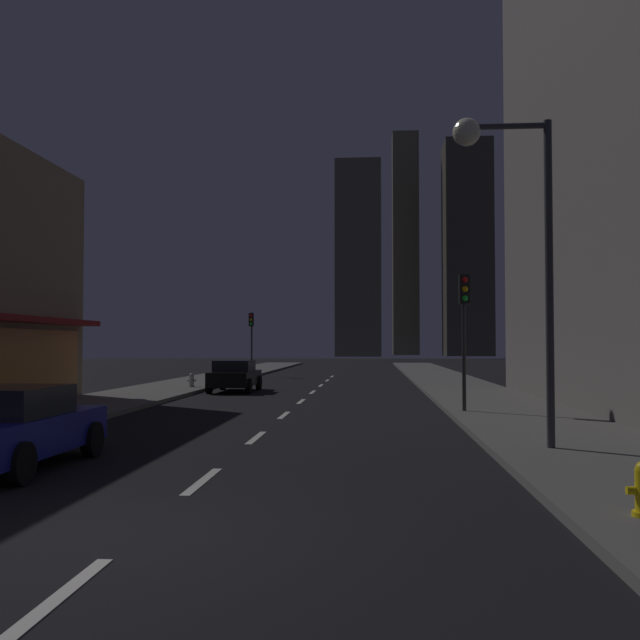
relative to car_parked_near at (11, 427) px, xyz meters
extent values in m
cube|color=black|center=(3.60, 28.00, -0.79)|extent=(78.00, 136.00, 0.10)
cube|color=#605E59|center=(10.60, 28.00, -0.67)|extent=(4.00, 76.00, 0.15)
cube|color=#605E59|center=(-3.40, 28.00, -0.67)|extent=(4.00, 76.00, 0.15)
cube|color=silver|center=(3.60, -6.00, -0.73)|extent=(0.16, 2.20, 0.01)
cube|color=silver|center=(3.60, -0.80, -0.73)|extent=(0.16, 2.20, 0.01)
cube|color=silver|center=(3.60, 4.40, -0.73)|extent=(0.16, 2.20, 0.01)
cube|color=silver|center=(3.60, 9.60, -0.73)|extent=(0.16, 2.20, 0.01)
cube|color=silver|center=(3.60, 14.80, -0.73)|extent=(0.16, 2.20, 0.01)
cube|color=silver|center=(3.60, 20.00, -0.73)|extent=(0.16, 2.20, 0.01)
cube|color=silver|center=(3.60, 25.20, -0.73)|extent=(0.16, 2.20, 0.01)
cube|color=silver|center=(3.60, 30.40, -0.73)|extent=(0.16, 2.20, 0.01)
cube|color=silver|center=(3.60, 35.60, -0.73)|extent=(0.16, 2.20, 0.01)
cube|color=#605B48|center=(3.86, 115.73, 16.81)|extent=(8.18, 8.63, 35.11)
cube|color=#615C48|center=(13.22, 133.82, 22.02)|extent=(5.27, 6.66, 45.53)
cube|color=#433F32|center=(24.23, 121.89, 19.39)|extent=(8.74, 8.91, 40.27)
cube|color=navy|center=(0.00, 0.05, -0.13)|extent=(1.80, 4.20, 0.65)
cube|color=black|center=(0.00, -0.15, 0.43)|extent=(1.64, 2.00, 0.55)
cylinder|color=black|center=(-0.88, 1.45, -0.40)|extent=(0.22, 0.68, 0.68)
cylinder|color=black|center=(0.88, 1.45, -0.40)|extent=(0.22, 0.68, 0.68)
cylinder|color=black|center=(0.88, -1.35, -0.40)|extent=(0.22, 0.68, 0.68)
sphere|color=white|center=(-0.55, 2.10, -0.08)|extent=(0.18, 0.18, 0.18)
sphere|color=white|center=(0.55, 2.10, -0.08)|extent=(0.18, 0.18, 0.18)
cube|color=black|center=(0.00, 20.22, -0.13)|extent=(1.80, 4.20, 0.65)
cube|color=black|center=(0.00, 20.02, 0.43)|extent=(1.64, 2.00, 0.55)
cylinder|color=black|center=(-0.88, 21.62, -0.40)|extent=(0.22, 0.68, 0.68)
cylinder|color=black|center=(0.88, 21.62, -0.40)|extent=(0.22, 0.68, 0.68)
cylinder|color=black|center=(-0.88, 18.82, -0.40)|extent=(0.22, 0.68, 0.68)
cylinder|color=black|center=(0.88, 18.82, -0.40)|extent=(0.22, 0.68, 0.68)
sphere|color=white|center=(-0.55, 22.27, -0.08)|extent=(0.18, 0.18, 0.18)
sphere|color=white|center=(0.55, 22.27, -0.08)|extent=(0.18, 0.18, 0.18)
cylinder|color=yellow|center=(9.34, -3.27, -0.29)|extent=(0.10, 0.10, 0.10)
cylinder|color=#B2B2B2|center=(-2.30, 21.24, -0.32)|extent=(0.22, 0.22, 0.55)
sphere|color=#B2B2B2|center=(-2.30, 21.24, -0.04)|extent=(0.21, 0.21, 0.21)
cylinder|color=#B2B2B2|center=(-2.30, 21.24, -0.56)|extent=(0.30, 0.30, 0.06)
cylinder|color=#B2B2B2|center=(-2.46, 21.24, -0.29)|extent=(0.10, 0.10, 0.10)
cylinder|color=#B2B2B2|center=(-2.14, 21.24, -0.29)|extent=(0.10, 0.10, 0.10)
cylinder|color=#2D2D2D|center=(9.10, 9.94, 1.51)|extent=(0.12, 0.12, 4.20)
cube|color=black|center=(9.10, 9.74, 3.11)|extent=(0.32, 0.24, 0.90)
sphere|color=red|center=(9.10, 9.61, 3.39)|extent=(0.18, 0.18, 0.18)
sphere|color=#F2B20C|center=(9.10, 9.61, 3.11)|extent=(0.18, 0.18, 0.18)
sphere|color=#19D833|center=(9.10, 9.61, 2.83)|extent=(0.18, 0.18, 0.18)
cylinder|color=#2D2D2D|center=(-1.90, 35.72, 1.51)|extent=(0.12, 0.12, 4.20)
cube|color=black|center=(-1.90, 35.52, 3.11)|extent=(0.32, 0.24, 0.90)
sphere|color=red|center=(-1.90, 35.39, 3.39)|extent=(0.18, 0.18, 0.18)
sphere|color=#F2B20C|center=(-1.90, 35.39, 3.11)|extent=(0.18, 0.18, 0.18)
sphere|color=#19D833|center=(-1.90, 35.39, 2.83)|extent=(0.18, 0.18, 0.18)
cylinder|color=#38383D|center=(9.80, 2.30, 2.66)|extent=(0.16, 0.16, 6.50)
cylinder|color=#38383D|center=(9.00, 2.30, 5.81)|extent=(1.60, 0.12, 0.12)
sphere|color=#FCF7CC|center=(8.20, 2.30, 5.71)|extent=(0.56, 0.56, 0.56)
camera|label=1|loc=(6.29, -11.92, 1.44)|focal=39.62mm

